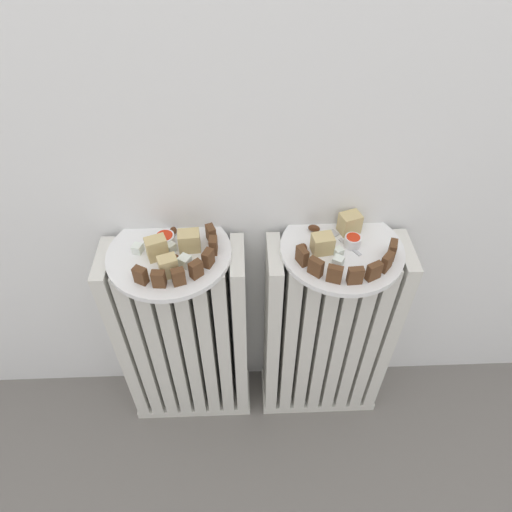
{
  "coord_description": "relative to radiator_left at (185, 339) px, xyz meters",
  "views": [
    {
      "loc": [
        -0.03,
        -0.44,
        1.32
      ],
      "look_at": [
        0.0,
        0.28,
        0.61
      ],
      "focal_mm": 32.08,
      "sensor_mm": 36.0,
      "label": 1
    }
  ],
  "objects": [
    {
      "name": "marble_cake_slice_left_2",
      "position": [
        0.01,
        -0.07,
        0.35
      ],
      "size": [
        0.04,
        0.04,
        0.05
      ],
      "primitive_type": "cube",
      "rotation": [
        0.0,
        0.0,
        0.34
      ],
      "color": "tan",
      "rests_on": "plate_left"
    },
    {
      "name": "plate_right",
      "position": [
        0.38,
        0.0,
        0.32
      ],
      "size": [
        0.27,
        0.27,
        0.01
      ],
      "primitive_type": "cylinder",
      "color": "white",
      "rests_on": "radiator_right"
    },
    {
      "name": "dark_cake_slice_right_6",
      "position": [
        0.48,
        -0.03,
        0.35
      ],
      "size": [
        0.02,
        0.03,
        0.04
      ],
      "primitive_type": "cube",
      "rotation": [
        0.0,
        0.0,
        1.25
      ],
      "color": "#56351E",
      "rests_on": "plate_right"
    },
    {
      "name": "dark_cake_slice_left_4",
      "position": [
        0.09,
        -0.04,
        0.35
      ],
      "size": [
        0.03,
        0.03,
        0.04
      ],
      "primitive_type": "cube",
      "rotation": [
        0.0,
        0.0,
        1.13
      ],
      "color": "#56351E",
      "rests_on": "plate_left"
    },
    {
      "name": "marble_cake_slice_left_1",
      "position": [
        0.05,
        0.01,
        0.35
      ],
      "size": [
        0.05,
        0.04,
        0.05
      ],
      "primitive_type": "cube",
      "rotation": [
        0.0,
        0.0,
        0.08
      ],
      "color": "tan",
      "rests_on": "plate_left"
    },
    {
      "name": "turkish_delight_left_0",
      "position": [
        -0.07,
        0.0,
        0.34
      ],
      "size": [
        0.03,
        0.03,
        0.02
      ],
      "primitive_type": "cube",
      "rotation": [
        0.0,
        0.0,
        1.25
      ],
      "color": "white",
      "rests_on": "plate_left"
    },
    {
      "name": "medjool_date_right_1",
      "position": [
        0.32,
        0.06,
        0.33
      ],
      "size": [
        0.03,
        0.02,
        0.02
      ],
      "primitive_type": "ellipsoid",
      "rotation": [
        0.0,
        0.0,
        2.82
      ],
      "color": "#4C2814",
      "rests_on": "plate_right"
    },
    {
      "name": "jam_bowl_right",
      "position": [
        0.4,
        0.0,
        0.34
      ],
      "size": [
        0.04,
        0.04,
        0.03
      ],
      "color": "white",
      "rests_on": "plate_right"
    },
    {
      "name": "jam_bowl_left",
      "position": [
        -0.01,
        0.03,
        0.34
      ],
      "size": [
        0.04,
        0.04,
        0.02
      ],
      "color": "white",
      "rests_on": "plate_left"
    },
    {
      "name": "fork",
      "position": [
        0.38,
        0.02,
        0.33
      ],
      "size": [
        0.07,
        0.09,
        0.0
      ],
      "color": "#B7B7BC",
      "rests_on": "plate_right"
    },
    {
      "name": "turkish_delight_left_1",
      "position": [
        0.04,
        -0.04,
        0.34
      ],
      "size": [
        0.03,
        0.03,
        0.02
      ],
      "primitive_type": "cube",
      "rotation": [
        0.0,
        0.0,
        1.0
      ],
      "color": "white",
      "rests_on": "plate_left"
    },
    {
      "name": "ground_plane",
      "position": [
        0.19,
        -0.28,
        -0.31
      ],
      "size": [
        6.0,
        6.0,
        0.0
      ],
      "primitive_type": "plane",
      "color": "slate"
    },
    {
      "name": "dark_cake_slice_left_5",
      "position": [
        0.1,
        -0.0,
        0.35
      ],
      "size": [
        0.02,
        0.03,
        0.04
      ],
      "primitive_type": "cube",
      "rotation": [
        0.0,
        0.0,
        1.53
      ],
      "color": "#56351E",
      "rests_on": "plate_left"
    },
    {
      "name": "dark_cake_slice_right_2",
      "position": [
        0.34,
        -0.1,
        0.35
      ],
      "size": [
        0.03,
        0.02,
        0.04
      ],
      "primitive_type": "cube",
      "rotation": [
        0.0,
        0.0,
        -0.34
      ],
      "color": "#56351E",
      "rests_on": "plate_right"
    },
    {
      "name": "dark_cake_slice_right_5",
      "position": [
        0.46,
        -0.07,
        0.35
      ],
      "size": [
        0.03,
        0.03,
        0.04
      ],
      "primitive_type": "cube",
      "rotation": [
        0.0,
        0.0,
        0.85
      ],
      "color": "#56351E",
      "rests_on": "plate_right"
    },
    {
      "name": "dark_cake_slice_right_4",
      "position": [
        0.42,
        -0.09,
        0.35
      ],
      "size": [
        0.03,
        0.03,
        0.04
      ],
      "primitive_type": "cube",
      "rotation": [
        0.0,
        0.0,
        0.46
      ],
      "color": "#56351E",
      "rests_on": "plate_right"
    },
    {
      "name": "plate_left",
      "position": [
        0.0,
        0.0,
        0.32
      ],
      "size": [
        0.27,
        0.27,
        0.01
      ],
      "primitive_type": "cylinder",
      "color": "white",
      "rests_on": "radiator_left"
    },
    {
      "name": "dark_cake_slice_left_0",
      "position": [
        -0.05,
        -0.09,
        0.35
      ],
      "size": [
        0.03,
        0.03,
        0.04
      ],
      "primitive_type": "cube",
      "rotation": [
        0.0,
        0.0,
        -0.49
      ],
      "color": "#56351E",
      "rests_on": "plate_left"
    },
    {
      "name": "dark_cake_slice_right_3",
      "position": [
        0.38,
        -0.1,
        0.35
      ],
      "size": [
        0.03,
        0.02,
        0.04
      ],
      "primitive_type": "cube",
      "rotation": [
        0.0,
        0.0,
        0.06
      ],
      "color": "#56351E",
      "rests_on": "plate_right"
    },
    {
      "name": "dark_cake_slice_left_2",
      "position": [
        0.03,
        -0.09,
        0.35
      ],
      "size": [
        0.03,
        0.02,
        0.04
      ],
      "primitive_type": "cube",
      "rotation": [
        0.0,
        0.0,
        0.32
      ],
      "color": "#56351E",
      "rests_on": "plate_left"
    },
    {
      "name": "medjool_date_right_2",
      "position": [
        0.34,
        0.02,
        0.33
      ],
      "size": [
        0.03,
        0.03,
        0.01
      ],
      "primitive_type": "ellipsoid",
      "rotation": [
        0.0,
        0.0,
        2.01
      ],
      "color": "#4C2814",
      "rests_on": "plate_right"
    },
    {
      "name": "medjool_date_right_0",
      "position": [
        0.29,
        -0.01,
        0.33
      ],
      "size": [
        0.02,
        0.03,
        0.01
      ],
      "primitive_type": "ellipsoid",
      "rotation": [
        0.0,
        0.0,
        1.42
      ],
      "color": "#4C2814",
      "rests_on": "plate_right"
    },
    {
      "name": "marble_cake_slice_right_1",
      "position": [
        0.33,
        -0.01,
        0.35
      ],
      "size": [
        0.05,
        0.04,
        0.04
      ],
      "primitive_type": "cube",
      "rotation": [
        0.0,
        0.0,
        0.15
      ],
      "color": "tan",
      "rests_on": "plate_right"
    },
    {
      "name": "dark_cake_slice_left_1",
      "position": [
        -0.01,
        -0.1,
        0.35
      ],
      "size": [
        0.03,
        0.02,
        0.04
      ],
      "primitive_type": "cube",
      "rotation": [
        0.0,
        0.0,
        -0.09
      ],
      "color": "#56351E",
      "rests_on": "plate_left"
    },
    {
      "name": "dark_cake_slice_left_3",
      "position": [
        0.06,
        -0.07,
        0.35
      ],
      "size": [
        0.03,
        0.03,
        0.04
      ],
      "primitive_type": "cube",
      "rotation": [
        0.0,
        0.0,
        0.72
      ],
      "color": "#56351E",
      "rests_on": "plate_left"
    },
    {
      "name": "medjool_date_left_1",
      "position": [
        0.01,
        -0.03,
        0.33
      ],
      "size": [
        0.03,
        0.03,
        0.02
      ],
      "primitive_type": "ellipsoid",
      "rotation": [
        0.0,
        0.0,
        0.33
      ],
      "color": "#4C2814",
      "rests_on": "plate_left"
    },
    {
      "name": "radiator_left",
      "position": [
        0.0,
        0.0,
        0.0
      ],
      "size": [
        0.34,
        0.14,
        0.62
      ],
      "color": "silver",
      "rests_on": "ground_plane"
    },
    {
      "name": "turkish_delight_right_0",
      "position": [
        0.36,
        -0.05,
        0.34
      ],
      "size": [
        0.03,
        0.03,
        0.02
      ],
      "primitive_type": "cube",
      "rotation": [
        0.0,
        0.0,
        0.99
      ],
      "color": "white",
      "rests_on": "plate_right"
    },
    {
      "name": "medjool_date_left_0",
      "position": [
        0.0,
        0.06,
        0.33
      ],
      "size": [
        0.02,
        0.02,
        0.02
      ],
      "primitive_type": "ellipsoid",
      "rotation": [
        0.0,
        0.0,
        1.47
      ],
      "color": "#4C2814",
      "rests_on": "plate_left"
    },
    {
      "name": "turkish_delight_left_2",
      "position": [
        0.0,
        0.01,
        0.34
      ],
      "size": [
        0.03,
        0.03,
        0.02
      ],
      "primitive_type": "cube",
      "rotation": [
        0.0,
        0.0,
        0.81
      ],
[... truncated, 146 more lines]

